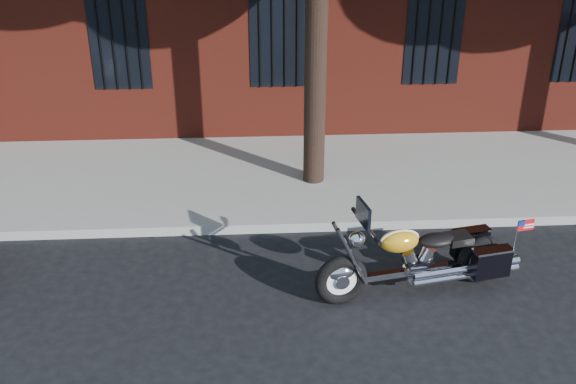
{
  "coord_description": "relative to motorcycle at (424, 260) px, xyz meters",
  "views": [
    {
      "loc": [
        -0.53,
        -7.2,
        4.77
      ],
      "look_at": [
        -0.07,
        0.8,
        0.93
      ],
      "focal_mm": 40.0,
      "sensor_mm": 36.0,
      "label": 1
    }
  ],
  "objects": [
    {
      "name": "curb",
      "position": [
        -1.6,
        1.72,
        -0.39
      ],
      "size": [
        40.0,
        0.16,
        0.15
      ],
      "primitive_type": "cube",
      "color": "gray",
      "rests_on": "ground"
    },
    {
      "name": "ground",
      "position": [
        -1.6,
        0.34,
        -0.47
      ],
      "size": [
        120.0,
        120.0,
        0.0
      ],
      "primitive_type": "plane",
      "color": "black",
      "rests_on": "ground"
    },
    {
      "name": "motorcycle",
      "position": [
        0.0,
        0.0,
        0.0
      ],
      "size": [
        2.76,
        1.1,
        1.38
      ],
      "rotation": [
        0.0,
        0.0,
        0.2
      ],
      "color": "black",
      "rests_on": "ground"
    },
    {
      "name": "sidewalk",
      "position": [
        -1.6,
        3.6,
        -0.39
      ],
      "size": [
        40.0,
        3.6,
        0.15
      ],
      "primitive_type": "cube",
      "color": "gray",
      "rests_on": "ground"
    }
  ]
}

